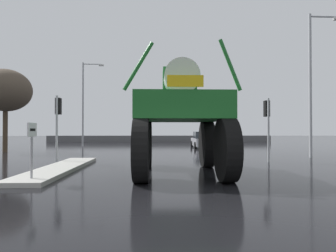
{
  "coord_description": "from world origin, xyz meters",
  "views": [
    {
      "loc": [
        -0.41,
        -5.81,
        1.66
      ],
      "look_at": [
        0.07,
        6.72,
        1.84
      ],
      "focal_mm": 30.19,
      "sensor_mm": 36.0,
      "label": 1
    }
  ],
  "objects_px": {
    "sedan_ahead": "(202,140)",
    "bare_tree_left": "(6,91)",
    "streetlight_near_right": "(313,78)",
    "streetlight_far_left": "(85,100)",
    "traffic_signal_near_right": "(267,116)",
    "lane_arrow_sign": "(32,140)",
    "oversize_sprayer": "(180,117)",
    "traffic_signal_near_left": "(58,114)"
  },
  "relations": [
    {
      "from": "lane_arrow_sign",
      "to": "traffic_signal_near_right",
      "type": "bearing_deg",
      "value": 29.56
    },
    {
      "from": "oversize_sprayer",
      "to": "traffic_signal_near_right",
      "type": "xyz_separation_m",
      "value": [
        4.88,
        3.74,
        0.24
      ]
    },
    {
      "from": "streetlight_near_right",
      "to": "bare_tree_left",
      "type": "relative_size",
      "value": 1.39
    },
    {
      "from": "oversize_sprayer",
      "to": "streetlight_far_left",
      "type": "bearing_deg",
      "value": 24.23
    },
    {
      "from": "lane_arrow_sign",
      "to": "oversize_sprayer",
      "type": "xyz_separation_m",
      "value": [
        4.81,
        1.75,
        0.82
      ]
    },
    {
      "from": "lane_arrow_sign",
      "to": "streetlight_near_right",
      "type": "relative_size",
      "value": 0.2
    },
    {
      "from": "oversize_sprayer",
      "to": "bare_tree_left",
      "type": "height_order",
      "value": "bare_tree_left"
    },
    {
      "from": "streetlight_near_right",
      "to": "bare_tree_left",
      "type": "bearing_deg",
      "value": 166.61
    },
    {
      "from": "streetlight_far_left",
      "to": "bare_tree_left",
      "type": "height_order",
      "value": "streetlight_far_left"
    },
    {
      "from": "traffic_signal_near_left",
      "to": "streetlight_far_left",
      "type": "distance_m",
      "value": 15.65
    },
    {
      "from": "sedan_ahead",
      "to": "traffic_signal_near_right",
      "type": "bearing_deg",
      "value": -173.08
    },
    {
      "from": "traffic_signal_near_right",
      "to": "streetlight_near_right",
      "type": "bearing_deg",
      "value": 30.87
    },
    {
      "from": "traffic_signal_near_right",
      "to": "streetlight_near_right",
      "type": "relative_size",
      "value": 0.38
    },
    {
      "from": "streetlight_far_left",
      "to": "lane_arrow_sign",
      "type": "bearing_deg",
      "value": -79.96
    },
    {
      "from": "traffic_signal_near_left",
      "to": "traffic_signal_near_right",
      "type": "relative_size",
      "value": 1.03
    },
    {
      "from": "traffic_signal_near_left",
      "to": "streetlight_near_right",
      "type": "xyz_separation_m",
      "value": [
        14.5,
        2.21,
        2.37
      ]
    },
    {
      "from": "oversize_sprayer",
      "to": "traffic_signal_near_right",
      "type": "bearing_deg",
      "value": -52.34
    },
    {
      "from": "sedan_ahead",
      "to": "lane_arrow_sign",
      "type": "bearing_deg",
      "value": 154.96
    },
    {
      "from": "streetlight_near_right",
      "to": "streetlight_far_left",
      "type": "xyz_separation_m",
      "value": [
        -17.06,
        13.04,
        0.02
      ]
    },
    {
      "from": "sedan_ahead",
      "to": "bare_tree_left",
      "type": "distance_m",
      "value": 16.97
    },
    {
      "from": "traffic_signal_near_right",
      "to": "bare_tree_left",
      "type": "bearing_deg",
      "value": 157.34
    },
    {
      "from": "sedan_ahead",
      "to": "oversize_sprayer",
      "type": "bearing_deg",
      "value": 167.85
    },
    {
      "from": "lane_arrow_sign",
      "to": "sedan_ahead",
      "type": "bearing_deg",
      "value": 64.91
    },
    {
      "from": "oversize_sprayer",
      "to": "sedan_ahead",
      "type": "xyz_separation_m",
      "value": [
        3.42,
        15.84,
        -1.45
      ]
    },
    {
      "from": "streetlight_far_left",
      "to": "oversize_sprayer",
      "type": "bearing_deg",
      "value": -65.93
    },
    {
      "from": "traffic_signal_near_right",
      "to": "streetlight_far_left",
      "type": "xyz_separation_m",
      "value": [
        -13.37,
        15.25,
        2.46
      ]
    },
    {
      "from": "lane_arrow_sign",
      "to": "streetlight_near_right",
      "type": "distance_m",
      "value": 15.84
    },
    {
      "from": "lane_arrow_sign",
      "to": "streetlight_near_right",
      "type": "xyz_separation_m",
      "value": [
        13.39,
        7.71,
        3.5
      ]
    },
    {
      "from": "lane_arrow_sign",
      "to": "streetlight_near_right",
      "type": "bearing_deg",
      "value": 29.93
    },
    {
      "from": "sedan_ahead",
      "to": "bare_tree_left",
      "type": "relative_size",
      "value": 0.65
    },
    {
      "from": "lane_arrow_sign",
      "to": "bare_tree_left",
      "type": "distance_m",
      "value": 15.11
    },
    {
      "from": "lane_arrow_sign",
      "to": "bare_tree_left",
      "type": "relative_size",
      "value": 0.28
    },
    {
      "from": "lane_arrow_sign",
      "to": "oversize_sprayer",
      "type": "bearing_deg",
      "value": 20.02
    },
    {
      "from": "traffic_signal_near_left",
      "to": "bare_tree_left",
      "type": "xyz_separation_m",
      "value": [
        -6.42,
        7.19,
        2.17
      ]
    },
    {
      "from": "traffic_signal_near_right",
      "to": "traffic_signal_near_left",
      "type": "bearing_deg",
      "value": -179.99
    },
    {
      "from": "sedan_ahead",
      "to": "streetlight_far_left",
      "type": "relative_size",
      "value": 0.47
    },
    {
      "from": "bare_tree_left",
      "to": "streetlight_far_left",
      "type": "bearing_deg",
      "value": 64.47
    },
    {
      "from": "bare_tree_left",
      "to": "lane_arrow_sign",
      "type": "bearing_deg",
      "value": -59.32
    },
    {
      "from": "sedan_ahead",
      "to": "bare_tree_left",
      "type": "xyz_separation_m",
      "value": [
        -15.76,
        -4.9,
        3.94
      ]
    },
    {
      "from": "bare_tree_left",
      "to": "sedan_ahead",
      "type": "bearing_deg",
      "value": 17.29
    },
    {
      "from": "oversize_sprayer",
      "to": "sedan_ahead",
      "type": "height_order",
      "value": "oversize_sprayer"
    },
    {
      "from": "streetlight_near_right",
      "to": "traffic_signal_near_right",
      "type": "bearing_deg",
      "value": -149.13
    }
  ]
}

